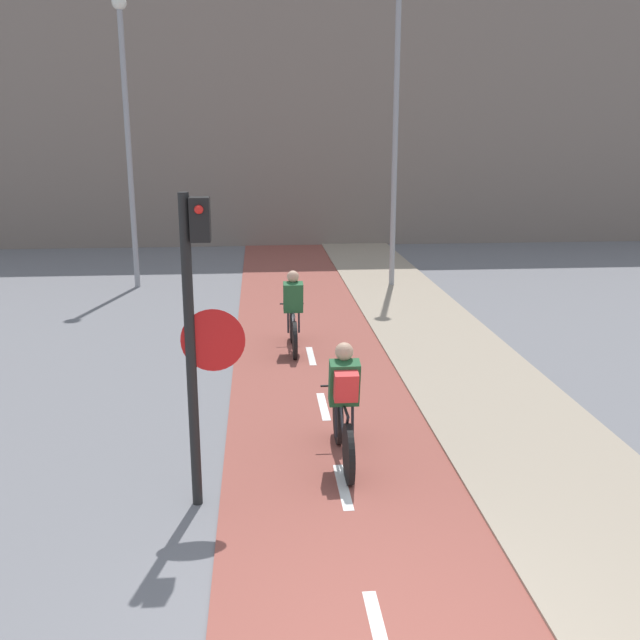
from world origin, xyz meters
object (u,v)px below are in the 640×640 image
(street_lamp_far, at_px, (127,116))
(traffic_light_pole, at_px, (197,320))
(cyclist_far, at_px, (293,316))
(cyclist_near, at_px, (344,408))
(street_lamp_sidewalk, at_px, (396,111))

(street_lamp_far, bearing_deg, traffic_light_pole, -77.57)
(street_lamp_far, xyz_separation_m, cyclist_far, (3.85, -6.15, -3.70))
(street_lamp_far, height_order, cyclist_near, street_lamp_far)
(street_lamp_far, bearing_deg, cyclist_far, -57.93)
(street_lamp_far, distance_m, cyclist_near, 12.27)
(traffic_light_pole, bearing_deg, cyclist_far, 77.39)
(street_lamp_sidewalk, bearing_deg, traffic_light_pole, -110.26)
(cyclist_near, distance_m, cyclist_far, 4.79)
(cyclist_far, bearing_deg, cyclist_near, -85.50)
(street_lamp_far, distance_m, street_lamp_sidewalk, 6.78)
(street_lamp_sidewalk, bearing_deg, cyclist_near, -103.64)
(traffic_light_pole, bearing_deg, cyclist_near, 27.38)
(street_lamp_sidewalk, height_order, cyclist_near, street_lamp_sidewalk)
(street_lamp_sidewalk, relative_size, cyclist_near, 4.10)
(street_lamp_sidewalk, bearing_deg, cyclist_far, -117.16)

